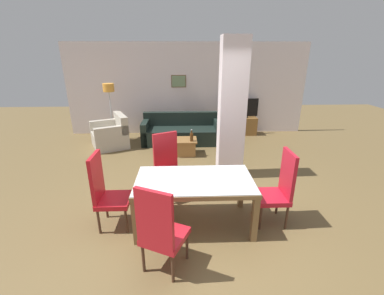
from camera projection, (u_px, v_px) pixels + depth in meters
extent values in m
plane|color=brown|center=(194.00, 222.00, 3.87)|extent=(18.00, 18.00, 0.00)
cube|color=silver|center=(187.00, 89.00, 7.77)|extent=(7.20, 0.06, 2.70)
cube|color=brown|center=(179.00, 81.00, 7.64)|extent=(0.44, 0.02, 0.36)
cube|color=gray|center=(179.00, 81.00, 7.63)|extent=(0.40, 0.01, 0.32)
cube|color=silver|center=(232.00, 111.00, 4.91)|extent=(0.49, 0.39, 2.70)
cube|color=brown|center=(196.00, 198.00, 3.22)|extent=(1.67, 0.06, 0.06)
cube|color=brown|center=(193.00, 169.00, 4.03)|extent=(1.67, 0.06, 0.06)
cube|color=brown|center=(137.00, 183.00, 3.60)|extent=(0.06, 0.81, 0.06)
cube|color=brown|center=(251.00, 181.00, 3.66)|extent=(0.06, 0.81, 0.06)
cube|color=silver|center=(194.00, 179.00, 3.61)|extent=(1.65, 0.91, 0.01)
cube|color=brown|center=(136.00, 223.00, 3.34)|extent=(0.08, 0.08, 0.66)
cube|color=brown|center=(255.00, 220.00, 3.39)|extent=(0.08, 0.08, 0.66)
cube|color=brown|center=(144.00, 190.00, 4.11)|extent=(0.08, 0.08, 0.66)
cube|color=brown|center=(241.00, 188.00, 4.17)|extent=(0.08, 0.08, 0.66)
cube|color=red|center=(114.00, 200.00, 3.68)|extent=(0.46, 0.46, 0.07)
cube|color=red|center=(96.00, 177.00, 3.54)|extent=(0.05, 0.44, 0.67)
cylinder|color=#4A2E20|center=(131.00, 206.00, 3.94)|extent=(0.04, 0.04, 0.38)
cylinder|color=#4A2E20|center=(126.00, 221.00, 3.59)|extent=(0.04, 0.04, 0.38)
cylinder|color=#4A2E20|center=(106.00, 206.00, 3.93)|extent=(0.04, 0.04, 0.38)
cylinder|color=#4A2E20|center=(99.00, 222.00, 3.58)|extent=(0.04, 0.04, 0.38)
cube|color=red|center=(171.00, 175.00, 4.44)|extent=(0.61, 0.61, 0.07)
cube|color=red|center=(165.00, 151.00, 4.48)|extent=(0.42, 0.23, 0.67)
cylinder|color=#4A2E20|center=(185.00, 189.00, 4.44)|extent=(0.04, 0.04, 0.38)
cylinder|color=#4A2E20|center=(165.00, 194.00, 4.28)|extent=(0.04, 0.04, 0.38)
cylinder|color=#4A2E20|center=(176.00, 180.00, 4.76)|extent=(0.04, 0.04, 0.38)
cylinder|color=#4A2E20|center=(157.00, 184.00, 4.59)|extent=(0.04, 0.04, 0.38)
cube|color=red|center=(165.00, 236.00, 2.96)|extent=(0.61, 0.61, 0.07)
cube|color=red|center=(154.00, 219.00, 2.65)|extent=(0.42, 0.23, 0.67)
cylinder|color=#4A2E20|center=(160.00, 237.00, 3.27)|extent=(0.04, 0.04, 0.38)
cylinder|color=#4A2E20|center=(187.00, 246.00, 3.13)|extent=(0.04, 0.04, 0.38)
cylinder|color=#4A2E20|center=(143.00, 258.00, 2.94)|extent=(0.04, 0.04, 0.38)
cylinder|color=#4A2E20|center=(173.00, 268.00, 2.81)|extent=(0.04, 0.04, 0.38)
cube|color=red|center=(271.00, 197.00, 3.76)|extent=(0.46, 0.46, 0.07)
cube|color=red|center=(288.00, 174.00, 3.64)|extent=(0.05, 0.44, 0.67)
cylinder|color=#4A2E20|center=(260.00, 218.00, 3.66)|extent=(0.04, 0.04, 0.38)
cylinder|color=#4A2E20|center=(253.00, 203.00, 4.01)|extent=(0.04, 0.04, 0.38)
cylinder|color=#4A2E20|center=(287.00, 217.00, 3.67)|extent=(0.04, 0.04, 0.38)
cylinder|color=#4A2E20|center=(277.00, 203.00, 4.03)|extent=(0.04, 0.04, 0.38)
cube|color=black|center=(182.00, 135.00, 7.22)|extent=(2.17, 0.86, 0.42)
cube|color=black|center=(181.00, 119.00, 7.40)|extent=(2.17, 0.18, 0.39)
cube|color=black|center=(217.00, 131.00, 7.22)|extent=(0.16, 0.86, 0.63)
cube|color=black|center=(146.00, 132.00, 7.15)|extent=(0.16, 0.86, 0.63)
cube|color=#B9B0A0|center=(110.00, 139.00, 6.93)|extent=(1.17, 1.22, 0.40)
cube|color=#B9B0A0|center=(121.00, 122.00, 6.92)|extent=(0.56, 0.93, 0.46)
cube|color=#B9B0A0|center=(112.00, 139.00, 6.55)|extent=(0.83, 0.49, 0.65)
cube|color=#B9B0A0|center=(107.00, 131.00, 7.22)|extent=(0.83, 0.49, 0.65)
cube|color=olive|center=(184.00, 140.00, 6.33)|extent=(0.63, 0.52, 0.04)
cube|color=olive|center=(184.00, 148.00, 6.40)|extent=(0.55, 0.44, 0.35)
cylinder|color=#4C2D14|center=(192.00, 137.00, 6.17)|extent=(0.08, 0.08, 0.20)
cylinder|color=#4C2D14|center=(192.00, 132.00, 6.12)|extent=(0.03, 0.03, 0.07)
cylinder|color=#B7B7BC|center=(192.00, 130.00, 6.10)|extent=(0.04, 0.04, 0.01)
cube|color=brown|center=(239.00, 126.00, 7.95)|extent=(1.01, 0.40, 0.54)
cube|color=black|center=(240.00, 117.00, 7.85)|extent=(0.45, 0.25, 0.03)
cube|color=black|center=(241.00, 108.00, 7.75)|extent=(1.08, 0.17, 0.54)
cylinder|color=#B7B7BC|center=(114.00, 138.00, 7.61)|extent=(0.28, 0.28, 0.02)
cylinder|color=#B7B7BC|center=(112.00, 116.00, 7.37)|extent=(0.04, 0.04, 1.36)
cylinder|color=#F29E38|center=(108.00, 88.00, 7.09)|extent=(0.31, 0.31, 0.22)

